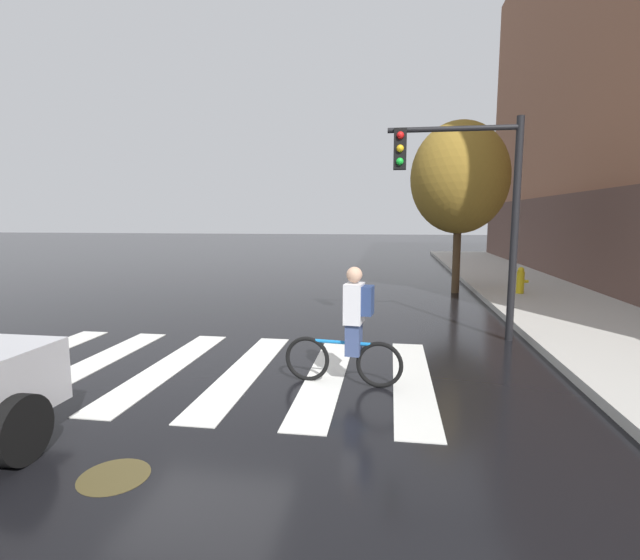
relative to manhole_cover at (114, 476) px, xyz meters
The scene contains 7 objects.
ground_plane 3.04m from the manhole_cover, 97.59° to the left, with size 120.00×120.00×0.00m, color black.
crosswalk_stripes 3.04m from the manhole_cover, 96.82° to the left, with size 6.91×3.88×0.01m.
manhole_cover is the anchor object (origin of this frame).
cyclist 3.43m from the manhole_cover, 54.01° to the left, with size 1.71×0.39×1.69m.
traffic_light_near 7.39m from the manhole_cover, 54.69° to the left, with size 2.47×0.28×4.20m.
fire_hydrant 12.30m from the manhole_cover, 59.37° to the left, with size 0.33×0.22×0.78m.
street_tree_near 12.75m from the manhole_cover, 68.31° to the left, with size 2.97×2.97×5.28m.
Camera 1 is at (2.87, -6.68, 2.36)m, focal length 26.15 mm.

